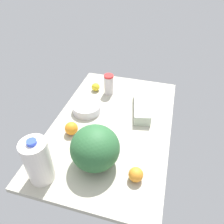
% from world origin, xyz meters
% --- Properties ---
extents(countertop, '(1.20, 0.76, 0.03)m').
position_xyz_m(countertop, '(0.00, 0.00, 0.01)').
color(countertop, '#AEAA98').
rests_on(countertop, ground).
extents(watermelon, '(0.26, 0.26, 0.24)m').
position_xyz_m(watermelon, '(0.33, 0.00, 0.15)').
color(watermelon, '#2D6436').
rests_on(watermelon, countertop).
extents(mixing_bowl, '(0.20, 0.20, 0.06)m').
position_xyz_m(mixing_bowl, '(-0.08, -0.21, 0.06)').
color(mixing_bowl, silver).
rests_on(mixing_bowl, countertop).
extents(egg_carton, '(0.34, 0.17, 0.07)m').
position_xyz_m(egg_carton, '(-0.19, 0.16, 0.07)').
color(egg_carton, beige).
rests_on(egg_carton, countertop).
extents(tumbler_cup, '(0.07, 0.07, 0.16)m').
position_xyz_m(tumbler_cup, '(-0.34, -0.12, 0.11)').
color(tumbler_cup, silver).
rests_on(tumbler_cup, countertop).
extents(milk_jug, '(0.13, 0.13, 0.27)m').
position_xyz_m(milk_jug, '(0.49, -0.24, 0.16)').
color(milk_jug, white).
rests_on(milk_jug, countertop).
extents(lemon_by_jug, '(0.06, 0.06, 0.06)m').
position_xyz_m(lemon_by_jug, '(-0.35, -0.23, 0.06)').
color(lemon_by_jug, yellow).
rests_on(lemon_by_jug, countertop).
extents(orange_loose, '(0.08, 0.08, 0.08)m').
position_xyz_m(orange_loose, '(0.15, -0.22, 0.07)').
color(orange_loose, orange).
rests_on(orange_loose, countertop).
extents(orange_beside_bowl, '(0.08, 0.08, 0.08)m').
position_xyz_m(orange_beside_bowl, '(0.37, 0.23, 0.07)').
color(orange_beside_bowl, orange).
rests_on(orange_beside_bowl, countertop).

